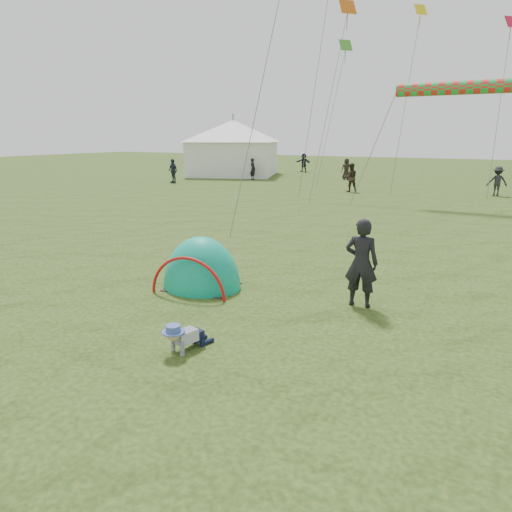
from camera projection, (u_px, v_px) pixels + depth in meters
The scene contains 18 objects.
ground at pixel (249, 348), 7.47m from camera, with size 140.00×140.00×0.00m, color #1B340F.
crawling_toddler at pixel (183, 336), 7.32m from camera, with size 0.47×0.67×0.51m, color black, non-canonical shape.
popup_tent at pixel (202, 287), 10.47m from camera, with size 1.83×1.51×2.37m, color #019544.
standing_adult at pixel (361, 263), 9.11m from camera, with size 0.66×0.43×1.81m, color black.
event_marquee at pixel (233, 146), 39.47m from camera, with size 7.29×7.29×5.01m, color white, non-canonical shape.
crowd_person_1 at pixel (351, 178), 28.07m from camera, with size 0.84×0.66×1.73m, color #2E241B.
crowd_person_2 at pixel (173, 171), 33.47m from camera, with size 1.01×0.42×1.73m, color #283247.
crowd_person_3 at pixel (224, 166), 38.14m from camera, with size 1.14×0.66×1.76m, color #20202A.
crowd_person_5 at pixel (304, 163), 43.48m from camera, with size 1.63×0.52×1.75m, color black.
crowd_person_6 at pixel (253, 169), 35.74m from camera, with size 0.61×0.40×1.66m, color black.
crowd_person_8 at pixel (228, 163), 42.81m from camera, with size 1.01×0.42×1.72m, color black.
crowd_person_9 at pixel (497, 181), 26.19m from camera, with size 1.08×0.62×1.67m, color black.
crowd_person_10 at pixel (346, 169), 35.88m from camera, with size 0.80×0.52×1.64m, color black.
rainbow_tube_kite at pixel (452, 88), 21.61m from camera, with size 0.64×0.64×5.14m, color red.
diamond_kite_1 at pixel (348, 7), 25.07m from camera, with size 0.94×0.94×0.00m, color #CC5E11.
diamond_kite_2 at pixel (421, 10), 28.35m from camera, with size 0.79×0.79×0.00m, color yellow.
diamond_kite_3 at pixel (346, 45), 31.66m from camera, with size 0.91×0.91×0.00m, color green.
diamond_kite_6 at pixel (511, 22), 26.91m from camera, with size 0.82×0.82×0.00m, color red.
Camera 1 is at (3.30, -5.99, 3.37)m, focal length 32.00 mm.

